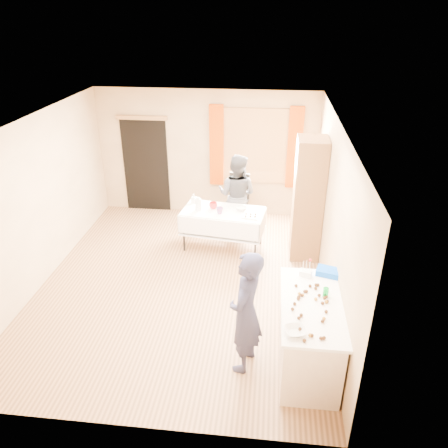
# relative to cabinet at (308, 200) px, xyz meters

# --- Properties ---
(floor) EXTENTS (4.50, 5.50, 0.02)m
(floor) POSITION_rel_cabinet_xyz_m (-1.99, -1.13, -1.08)
(floor) COLOR #9E7047
(floor) RESTS_ON ground
(ceiling) EXTENTS (4.50, 5.50, 0.02)m
(ceiling) POSITION_rel_cabinet_xyz_m (-1.99, -1.13, 1.54)
(ceiling) COLOR white
(ceiling) RESTS_ON floor
(wall_back) EXTENTS (4.50, 0.02, 2.60)m
(wall_back) POSITION_rel_cabinet_xyz_m (-1.99, 1.63, 0.23)
(wall_back) COLOR tan
(wall_back) RESTS_ON floor
(wall_front) EXTENTS (4.50, 0.02, 2.60)m
(wall_front) POSITION_rel_cabinet_xyz_m (-1.99, -3.89, 0.23)
(wall_front) COLOR tan
(wall_front) RESTS_ON floor
(wall_left) EXTENTS (0.02, 5.50, 2.60)m
(wall_left) POSITION_rel_cabinet_xyz_m (-4.25, -1.13, 0.23)
(wall_left) COLOR tan
(wall_left) RESTS_ON floor
(wall_right) EXTENTS (0.02, 5.50, 2.60)m
(wall_right) POSITION_rel_cabinet_xyz_m (0.27, -1.13, 0.23)
(wall_right) COLOR tan
(wall_right) RESTS_ON floor
(window_frame) EXTENTS (1.32, 0.06, 1.52)m
(window_frame) POSITION_rel_cabinet_xyz_m (-0.99, 1.59, 0.43)
(window_frame) COLOR olive
(window_frame) RESTS_ON wall_back
(window_pane) EXTENTS (1.20, 0.02, 1.40)m
(window_pane) POSITION_rel_cabinet_xyz_m (-0.99, 1.57, 0.43)
(window_pane) COLOR white
(window_pane) RESTS_ON wall_back
(curtain_left) EXTENTS (0.28, 0.06, 1.65)m
(curtain_left) POSITION_rel_cabinet_xyz_m (-1.77, 1.54, 0.43)
(curtain_left) COLOR #A43600
(curtain_left) RESTS_ON wall_back
(curtain_right) EXTENTS (0.28, 0.06, 1.65)m
(curtain_right) POSITION_rel_cabinet_xyz_m (-0.21, 1.54, 0.43)
(curtain_right) COLOR #A43600
(curtain_right) RESTS_ON wall_back
(doorway) EXTENTS (0.95, 0.04, 2.00)m
(doorway) POSITION_rel_cabinet_xyz_m (-3.29, 1.60, -0.07)
(doorway) COLOR black
(doorway) RESTS_ON floor
(door_lintel) EXTENTS (1.05, 0.06, 0.08)m
(door_lintel) POSITION_rel_cabinet_xyz_m (-3.29, 1.57, 0.95)
(door_lintel) COLOR olive
(door_lintel) RESTS_ON wall_back
(cabinet) EXTENTS (0.50, 0.60, 2.14)m
(cabinet) POSITION_rel_cabinet_xyz_m (0.00, 0.00, 0.00)
(cabinet) COLOR brown
(cabinet) RESTS_ON floor
(counter) EXTENTS (0.72, 1.52, 0.91)m
(counter) POSITION_rel_cabinet_xyz_m (-0.10, -2.71, -0.62)
(counter) COLOR #F3DCC6
(counter) RESTS_ON floor
(party_table) EXTENTS (1.56, 0.94, 0.75)m
(party_table) POSITION_rel_cabinet_xyz_m (-1.47, 0.08, -0.62)
(party_table) COLOR black
(party_table) RESTS_ON floor
(chair) EXTENTS (0.49, 0.49, 1.02)m
(chair) POSITION_rel_cabinet_xyz_m (-1.31, 1.15, -0.77)
(chair) COLOR black
(chair) RESTS_ON floor
(girl) EXTENTS (0.77, 0.66, 1.61)m
(girl) POSITION_rel_cabinet_xyz_m (-0.87, -2.83, -0.27)
(girl) COLOR #1F203E
(girl) RESTS_ON floor
(woman) EXTENTS (1.11, 1.03, 1.59)m
(woman) POSITION_rel_cabinet_xyz_m (-1.28, 0.72, -0.27)
(woman) COLOR black
(woman) RESTS_ON floor
(soda_can) EXTENTS (0.07, 0.07, 0.12)m
(soda_can) POSITION_rel_cabinet_xyz_m (0.07, -2.55, -0.10)
(soda_can) COLOR #07952C
(soda_can) RESTS_ON counter
(mixing_bowl) EXTENTS (0.35, 0.35, 0.06)m
(mixing_bowl) POSITION_rel_cabinet_xyz_m (-0.32, -3.26, -0.13)
(mixing_bowl) COLOR white
(mixing_bowl) RESTS_ON counter
(foam_block) EXTENTS (0.17, 0.14, 0.08)m
(foam_block) POSITION_rel_cabinet_xyz_m (-0.15, -2.13, -0.12)
(foam_block) COLOR white
(foam_block) RESTS_ON counter
(blue_basket) EXTENTS (0.34, 0.27, 0.08)m
(blue_basket) POSITION_rel_cabinet_xyz_m (0.15, -2.07, -0.12)
(blue_basket) COLOR blue
(blue_basket) RESTS_ON counter
(pitcher) EXTENTS (0.13, 0.13, 0.22)m
(pitcher) POSITION_rel_cabinet_xyz_m (-1.91, 0.05, -0.21)
(pitcher) COLOR silver
(pitcher) RESTS_ON party_table
(cup_red) EXTENTS (0.15, 0.15, 0.11)m
(cup_red) POSITION_rel_cabinet_xyz_m (-1.66, 0.15, -0.26)
(cup_red) COLOR #B31A1A
(cup_red) RESTS_ON party_table
(cup_rainbow) EXTENTS (0.20, 0.20, 0.11)m
(cup_rainbow) POSITION_rel_cabinet_xyz_m (-1.52, -0.05, -0.26)
(cup_rainbow) COLOR red
(cup_rainbow) RESTS_ON party_table
(small_bowl) EXTENTS (0.20, 0.20, 0.06)m
(small_bowl) POSITION_rel_cabinet_xyz_m (-1.15, 0.14, -0.29)
(small_bowl) COLOR white
(small_bowl) RESTS_ON party_table
(pastry_tray) EXTENTS (0.31, 0.25, 0.02)m
(pastry_tray) POSITION_rel_cabinet_xyz_m (-0.97, -0.13, -0.31)
(pastry_tray) COLOR white
(pastry_tray) RESTS_ON party_table
(bottle) EXTENTS (0.13, 0.14, 0.18)m
(bottle) POSITION_rel_cabinet_xyz_m (-2.05, 0.36, -0.23)
(bottle) COLOR white
(bottle) RESTS_ON party_table
(cake_balls) EXTENTS (0.47, 1.08, 0.04)m
(cake_balls) POSITION_rel_cabinet_xyz_m (-0.11, -2.76, -0.14)
(cake_balls) COLOR #3F2314
(cake_balls) RESTS_ON counter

